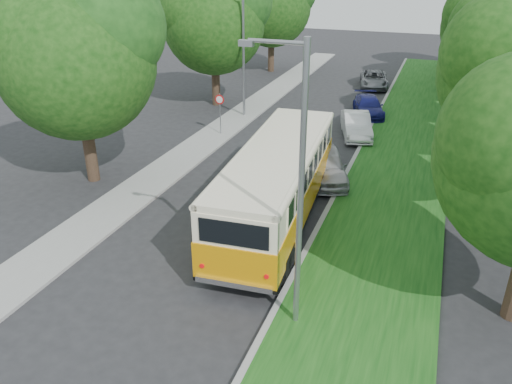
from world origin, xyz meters
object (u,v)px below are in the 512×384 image
(car_grey, at_px, (374,79))
(car_white, at_px, (356,125))
(lamppost_far, at_px, (242,53))
(lamppost_near, at_px, (298,186))
(vintage_bus, at_px, (277,185))
(car_blue, at_px, (368,106))
(car_silver, at_px, (326,165))

(car_grey, bearing_deg, car_white, -96.59)
(lamppost_far, distance_m, car_white, 8.56)
(lamppost_near, relative_size, car_white, 1.90)
(vintage_bus, bearing_deg, lamppost_far, 112.88)
(lamppost_far, relative_size, car_white, 1.78)
(car_blue, bearing_deg, lamppost_far, -174.34)
(lamppost_near, xyz_separation_m, car_silver, (-1.45, 10.30, -3.61))
(lamppost_near, distance_m, car_grey, 29.86)
(vintage_bus, relative_size, car_blue, 2.51)
(lamppost_near, bearing_deg, car_blue, 93.20)
(vintage_bus, xyz_separation_m, car_white, (1.11, 11.41, -0.90))
(car_blue, xyz_separation_m, car_grey, (-0.79, 8.01, 0.01))
(vintage_bus, bearing_deg, car_grey, 85.09)
(vintage_bus, relative_size, car_silver, 2.42)
(car_white, bearing_deg, car_silver, -108.34)
(car_white, distance_m, car_blue, 4.55)
(vintage_bus, distance_m, car_white, 11.50)
(car_blue, bearing_deg, car_white, -105.96)
(vintage_bus, bearing_deg, car_blue, 81.87)
(vintage_bus, height_order, car_white, vintage_bus)
(lamppost_far, height_order, car_white, lamppost_far)
(lamppost_far, height_order, vintage_bus, lamppost_far)
(car_white, bearing_deg, vintage_bus, -111.81)
(car_silver, relative_size, car_blue, 1.04)
(car_silver, bearing_deg, lamppost_near, -101.49)
(car_white, height_order, car_blue, car_white)
(lamppost_far, bearing_deg, car_grey, 58.02)
(vintage_bus, distance_m, car_blue, 16.03)
(lamppost_near, distance_m, car_silver, 11.01)
(vintage_bus, relative_size, car_grey, 2.35)
(lamppost_far, height_order, car_blue, lamppost_far)
(car_blue, bearing_deg, vintage_bus, -109.93)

